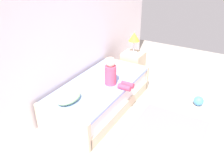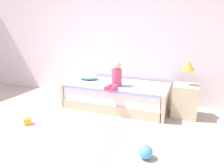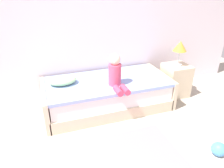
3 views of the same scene
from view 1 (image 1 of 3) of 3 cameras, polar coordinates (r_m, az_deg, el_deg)
The scene contains 8 objects.
wall_rear at distance 3.49m, azimuth -18.26°, elevation 11.78°, with size 7.20×0.10×2.90m, color white.
bed at distance 4.08m, azimuth -3.03°, elevation -2.83°, with size 2.11×1.00×0.50m.
nightstand at distance 5.10m, azimuth 5.28°, elevation 4.72°, with size 0.44×0.44×0.60m, color beige.
table_lamp at distance 4.87m, azimuth 5.63°, elevation 11.54°, with size 0.24×0.24×0.45m.
child_figure at distance 3.80m, azimuth 0.25°, elevation 2.56°, with size 0.20×0.51×0.50m.
pillow at distance 3.50m, azimuth -10.94°, elevation -3.30°, with size 0.44×0.30×0.13m, color #99CC8C.
toy_ball at distance 4.50m, azimuth 21.06°, elevation -4.03°, with size 0.18×0.18×0.18m, color #4C99E5.
area_rug at distance 3.61m, azimuth 12.72°, elevation -13.59°, with size 1.60×1.10×0.01m, color pink.
Camera 1 is at (-2.19, 0.07, 2.43)m, focal length 36.12 mm.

